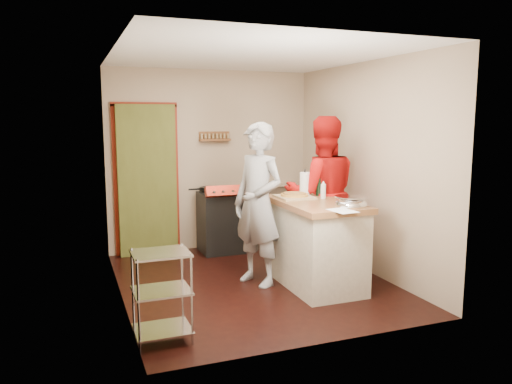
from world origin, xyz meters
TOP-DOWN VIEW (x-y plane):
  - floor at (0.00, 0.00)m, footprint 3.50×3.50m
  - back_wall at (-0.64, 1.78)m, footprint 3.00×0.44m
  - left_wall at (-1.50, 0.00)m, footprint 0.04×3.50m
  - right_wall at (1.50, 0.00)m, footprint 0.04×3.50m
  - ceiling at (0.00, 0.00)m, footprint 3.00×3.50m
  - stove at (0.05, 1.42)m, footprint 0.60×0.63m
  - wire_shelving at (-1.28, -1.20)m, footprint 0.48×0.40m
  - island at (0.63, -0.37)m, footprint 0.77×1.44m
  - person_stripe at (0.04, -0.07)m, footprint 0.70×0.81m
  - person_red at (1.00, 0.19)m, footprint 1.10×0.95m

SIDE VIEW (x-z plane):
  - floor at x=0.00m, z-range 0.00..0.00m
  - wire_shelving at x=-1.28m, z-range 0.04..0.84m
  - stove at x=0.05m, z-range -0.05..0.95m
  - island at x=0.63m, z-range -0.13..1.16m
  - person_stripe at x=0.04m, z-range 0.00..1.87m
  - person_red at x=1.00m, z-range 0.00..1.94m
  - back_wall at x=-0.64m, z-range -0.17..2.43m
  - left_wall at x=-1.50m, z-range 0.00..2.60m
  - right_wall at x=1.50m, z-range 0.00..2.60m
  - ceiling at x=0.00m, z-range 2.60..2.62m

